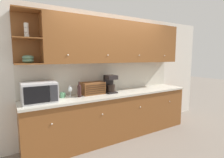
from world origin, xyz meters
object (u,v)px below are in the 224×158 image
Objects in this scene: mug at (63,95)px; coffee_maker at (110,84)px; microwave at (39,92)px; bread_box at (93,88)px; wine_bottle at (79,90)px; wine_glass at (70,89)px.

mug is 0.27× the size of coffee_maker.
microwave is 1.39m from coffee_maker.
coffee_maker reaches higher than bread_box.
bread_box is at bearing 1.02° from mug.
microwave is 1.85× the size of wine_bottle.
coffee_maker is (0.69, 0.05, 0.05)m from wine_bottle.
wine_bottle is at bearing -160.74° from bread_box.
coffee_maker is (0.37, -0.07, 0.07)m from bread_box.
coffee_maker is (0.83, -0.06, 0.04)m from wine_glass.
wine_glass is 0.73× the size of wine_bottle.
wine_bottle is 0.69m from coffee_maker.
coffee_maker is at bearing -3.34° from mug.
wine_bottle is (0.28, -0.10, 0.08)m from mug.
microwave is 0.69m from wine_bottle.
mug is 0.17m from wine_glass.
wine_glass is 0.47× the size of bread_box.
bread_box reaches higher than wine_glass.
wine_glass is 0.83m from coffee_maker.
wine_bottle is at bearing -37.40° from wine_glass.
bread_box is (0.61, 0.01, 0.07)m from mug.
bread_box is (0.33, 0.11, -0.01)m from wine_bottle.
wine_glass is (0.14, 0.00, 0.09)m from mug.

